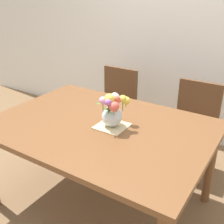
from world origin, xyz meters
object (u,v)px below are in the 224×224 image
at_px(chair_left, 115,103).
at_px(chair_right, 193,122).
at_px(flower_vase, 113,110).
at_px(dining_table, 100,133).

xyz_separation_m(chair_left, chair_right, (0.90, 0.00, 0.00)).
bearing_deg(chair_right, flower_vase, 69.60).
bearing_deg(chair_left, flower_vase, 121.06).
distance_m(chair_left, chair_right, 0.90).
xyz_separation_m(chair_right, flower_vase, (-0.34, -0.92, 0.39)).
distance_m(chair_right, flower_vase, 1.06).
xyz_separation_m(chair_left, flower_vase, (0.56, -0.92, 0.39)).
distance_m(dining_table, chair_right, 1.05).
height_order(chair_left, chair_right, same).
xyz_separation_m(dining_table, flower_vase, (0.11, 0.01, 0.22)).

